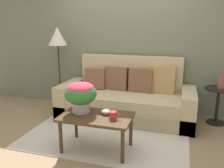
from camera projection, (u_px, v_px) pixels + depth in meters
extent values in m
plane|color=#997A56|center=(106.00, 136.00, 3.48)|extent=(14.00, 14.00, 0.00)
cube|color=slate|center=(128.00, 38.00, 4.41)|extent=(6.40, 0.12, 2.67)
cube|color=beige|center=(109.00, 131.00, 3.63)|extent=(2.32, 1.77, 0.01)
cube|color=tan|center=(125.00, 111.00, 4.15)|extent=(2.29, 0.93, 0.24)
cube|color=tan|center=(125.00, 100.00, 4.08)|extent=(1.84, 0.84, 0.19)
cube|color=tan|center=(131.00, 78.00, 4.38)|extent=(1.84, 0.17, 0.82)
cube|color=tan|center=(71.00, 97.00, 4.40)|extent=(0.22, 0.93, 0.56)
cube|color=tan|center=(188.00, 108.00, 3.82)|extent=(0.22, 0.93, 0.56)
cube|color=brown|center=(141.00, 80.00, 4.17)|extent=(0.43, 0.21, 0.42)
cube|color=brown|center=(116.00, 78.00, 4.30)|extent=(0.42, 0.19, 0.42)
cube|color=tan|center=(161.00, 80.00, 4.08)|extent=(0.48, 0.16, 0.47)
cube|color=brown|center=(95.00, 78.00, 4.40)|extent=(0.38, 0.24, 0.39)
cylinder|color=#442D1B|center=(61.00, 137.00, 2.97)|extent=(0.05, 0.05, 0.44)
cylinder|color=#442D1B|center=(123.00, 147.00, 2.75)|extent=(0.05, 0.05, 0.44)
cylinder|color=#442D1B|center=(76.00, 124.00, 3.39)|extent=(0.05, 0.05, 0.44)
cylinder|color=#442D1B|center=(131.00, 131.00, 3.17)|extent=(0.05, 0.05, 0.44)
cube|color=#4C331E|center=(97.00, 117.00, 3.01)|extent=(0.90, 0.55, 0.03)
cylinder|color=black|center=(215.00, 122.00, 3.94)|extent=(0.29, 0.29, 0.03)
cylinder|color=black|center=(217.00, 106.00, 3.87)|extent=(0.05, 0.05, 0.55)
cylinder|color=black|center=(219.00, 89.00, 3.80)|extent=(0.44, 0.44, 0.03)
cylinder|color=#2D2823|center=(61.00, 105.00, 4.78)|extent=(0.33, 0.33, 0.03)
cylinder|color=#2D2823|center=(60.00, 76.00, 4.64)|extent=(0.03, 0.03, 1.17)
cone|color=beige|center=(57.00, 36.00, 4.45)|extent=(0.36, 0.36, 0.33)
cylinder|color=#B7B2A8|center=(81.00, 106.00, 3.12)|extent=(0.23, 0.23, 0.16)
ellipsoid|color=#337533|center=(81.00, 94.00, 3.07)|extent=(0.41, 0.41, 0.28)
ellipsoid|color=#DB384C|center=(80.00, 88.00, 3.06)|extent=(0.35, 0.35, 0.16)
cylinder|color=red|center=(113.00, 115.00, 2.89)|extent=(0.09, 0.09, 0.10)
torus|color=red|center=(118.00, 116.00, 2.87)|extent=(0.07, 0.01, 0.07)
cylinder|color=silver|center=(106.00, 113.00, 3.06)|extent=(0.05, 0.05, 0.02)
ellipsoid|color=silver|center=(106.00, 111.00, 3.05)|extent=(0.13, 0.13, 0.06)
cylinder|color=#934C42|center=(222.00, 82.00, 3.76)|extent=(0.10, 0.10, 0.21)
cylinder|color=#934C42|center=(223.00, 73.00, 3.72)|extent=(0.05, 0.05, 0.07)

